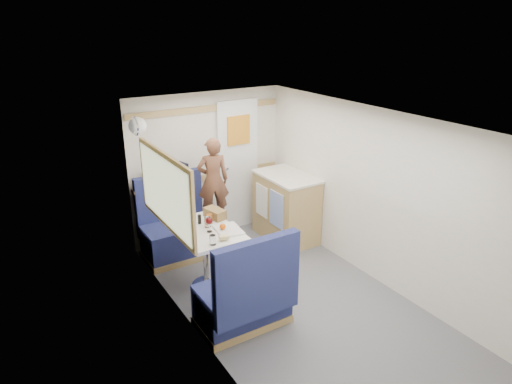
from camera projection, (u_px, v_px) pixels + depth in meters
floor at (306, 312)px, 4.77m from camera, size 4.50×4.50×0.00m
ceiling at (315, 124)px, 4.06m from camera, size 4.50×4.50×0.00m
wall_back at (208, 166)px, 6.21m from camera, size 2.20×0.02×2.00m
wall_left at (207, 255)px, 3.88m from camera, size 0.02×4.50×2.00m
wall_right at (390, 203)px, 4.95m from camera, size 0.02×4.50×2.00m
oak_trim_low at (209, 177)px, 6.24m from camera, size 2.15×0.02×0.08m
oak_trim_high at (206, 109)px, 5.91m from camera, size 2.15×0.02×0.08m
side_window at (165, 191)px, 4.59m from camera, size 0.04×1.30×0.72m
rear_door at (238, 163)px, 6.41m from camera, size 0.62×0.12×1.86m
dinette_table at (206, 242)px, 5.05m from camera, size 0.62×0.92×0.72m
bench_far at (177, 234)px, 5.83m from camera, size 0.90×0.59×1.05m
bench_near at (245, 300)px, 4.46m from camera, size 0.90×0.59×1.05m
ledge at (167, 185)px, 5.83m from camera, size 0.90×0.14×0.04m
dome_light at (137, 126)px, 5.11m from camera, size 0.20×0.20×0.20m
galley_counter at (286, 207)px, 6.24m from camera, size 0.57×0.92×0.92m
person at (213, 180)px, 5.67m from camera, size 0.45×0.36×1.09m
duffel_bag at (168, 175)px, 5.79m from camera, size 0.53×0.36×0.23m
tray at (228, 230)px, 4.95m from camera, size 0.30×0.37×0.02m
orange_fruit at (223, 226)px, 4.93m from camera, size 0.07×0.07×0.07m
cheese_block at (224, 237)px, 4.73m from camera, size 0.11×0.08×0.03m
wine_glass at (209, 221)px, 4.88m from camera, size 0.08×0.08×0.17m
tumbler_left at (213, 240)px, 4.63m from camera, size 0.07×0.07×0.11m
tumbler_mid at (177, 216)px, 5.19m from camera, size 0.07×0.07×0.12m
tumbler_right at (207, 222)px, 5.02m from camera, size 0.07×0.07×0.12m
beer_glass at (209, 219)px, 5.11m from camera, size 0.07×0.07×0.11m
pepper_grinder at (199, 219)px, 5.11m from camera, size 0.04×0.04×0.10m
salt_grinder at (194, 222)px, 5.06m from camera, size 0.04×0.04×0.09m
bread_loaf at (215, 213)px, 5.25m from camera, size 0.20×0.29×0.11m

